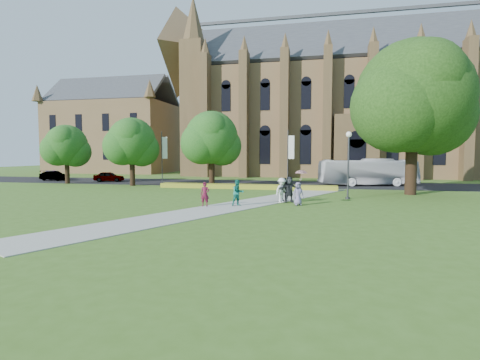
% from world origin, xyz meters
% --- Properties ---
extents(ground, '(160.00, 160.00, 0.00)m').
position_xyz_m(ground, '(0.00, 0.00, 0.00)').
color(ground, '#40631D').
rests_on(ground, ground).
extents(road, '(160.00, 10.00, 0.02)m').
position_xyz_m(road, '(0.00, 20.00, 0.01)').
color(road, black).
rests_on(road, ground).
extents(footpath, '(15.58, 28.54, 0.04)m').
position_xyz_m(footpath, '(0.00, 1.00, 0.02)').
color(footpath, '#B2B2A8').
rests_on(footpath, ground).
extents(flower_hedge, '(18.00, 1.40, 0.45)m').
position_xyz_m(flower_hedge, '(-2.00, 13.20, 0.23)').
color(flower_hedge, gold).
rests_on(flower_hedge, ground).
extents(cathedral, '(52.60, 18.25, 28.00)m').
position_xyz_m(cathedral, '(10.00, 39.73, 12.98)').
color(cathedral, brown).
rests_on(cathedral, ground).
extents(building_west, '(22.00, 14.00, 18.30)m').
position_xyz_m(building_west, '(-34.00, 42.00, 9.21)').
color(building_west, brown).
rests_on(building_west, ground).
extents(streetlamp, '(0.44, 0.44, 5.24)m').
position_xyz_m(streetlamp, '(7.50, 6.50, 3.30)').
color(streetlamp, '#38383D').
rests_on(streetlamp, ground).
extents(large_tree, '(9.60, 9.60, 13.20)m').
position_xyz_m(large_tree, '(13.00, 11.00, 8.37)').
color(large_tree, '#332114').
rests_on(large_tree, ground).
extents(street_tree_0, '(5.20, 5.20, 7.50)m').
position_xyz_m(street_tree_0, '(-15.00, 14.00, 4.87)').
color(street_tree_0, '#332114').
rests_on(street_tree_0, ground).
extents(street_tree_1, '(5.60, 5.60, 8.05)m').
position_xyz_m(street_tree_1, '(-6.00, 14.50, 5.22)').
color(street_tree_1, '#332114').
rests_on(street_tree_1, ground).
extents(street_tree_2, '(4.80, 4.80, 6.95)m').
position_xyz_m(street_tree_2, '(-24.00, 15.00, 4.53)').
color(street_tree_2, '#332114').
rests_on(street_tree_2, ground).
extents(banner_pole_0, '(0.70, 0.10, 6.00)m').
position_xyz_m(banner_pole_0, '(2.11, 15.20, 3.39)').
color(banner_pole_0, '#38383D').
rests_on(banner_pole_0, ground).
extents(banner_pole_1, '(0.70, 0.10, 6.00)m').
position_xyz_m(banner_pole_1, '(-11.89, 15.20, 3.39)').
color(banner_pole_1, '#38383D').
rests_on(banner_pole_1, ground).
extents(tour_coach, '(10.98, 4.88, 2.98)m').
position_xyz_m(tour_coach, '(10.40, 19.75, 1.51)').
color(tour_coach, white).
rests_on(tour_coach, road).
extents(car_0, '(3.95, 2.29, 1.26)m').
position_xyz_m(car_0, '(-20.87, 18.78, 0.65)').
color(car_0, gray).
rests_on(car_0, road).
extents(car_1, '(3.82, 1.55, 1.23)m').
position_xyz_m(car_1, '(-28.90, 18.81, 0.64)').
color(car_1, gray).
rests_on(car_1, road).
extents(car_2, '(4.46, 2.61, 1.21)m').
position_xyz_m(car_2, '(-30.52, 20.86, 0.63)').
color(car_2, gray).
rests_on(car_2, road).
extents(pedestrian_0, '(0.63, 0.45, 1.61)m').
position_xyz_m(pedestrian_0, '(-2.04, -0.07, 0.84)').
color(pedestrian_0, maroon).
rests_on(pedestrian_0, footpath).
extents(pedestrian_1, '(1.08, 1.05, 1.76)m').
position_xyz_m(pedestrian_1, '(0.04, 0.63, 0.92)').
color(pedestrian_1, '#167261').
rests_on(pedestrian_1, footpath).
extents(pedestrian_2, '(1.21, 1.30, 1.76)m').
position_xyz_m(pedestrian_2, '(2.73, 2.98, 0.92)').
color(pedestrian_2, white).
rests_on(pedestrian_2, footpath).
extents(pedestrian_3, '(1.09, 0.84, 1.72)m').
position_xyz_m(pedestrian_3, '(2.78, 3.97, 0.90)').
color(pedestrian_3, black).
rests_on(pedestrian_3, footpath).
extents(pedestrian_4, '(0.90, 0.77, 1.56)m').
position_xyz_m(pedestrian_4, '(3.96, 1.90, 0.82)').
color(pedestrian_4, slate).
rests_on(pedestrian_4, footpath).
extents(pedestrian_5, '(1.79, 1.26, 1.86)m').
position_xyz_m(pedestrian_5, '(3.25, 3.23, 0.97)').
color(pedestrian_5, '#26292E').
rests_on(pedestrian_5, footpath).
extents(parasol, '(0.88, 0.88, 0.73)m').
position_xyz_m(parasol, '(4.14, 2.00, 1.96)').
color(parasol, tan).
rests_on(parasol, pedestrian_4).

